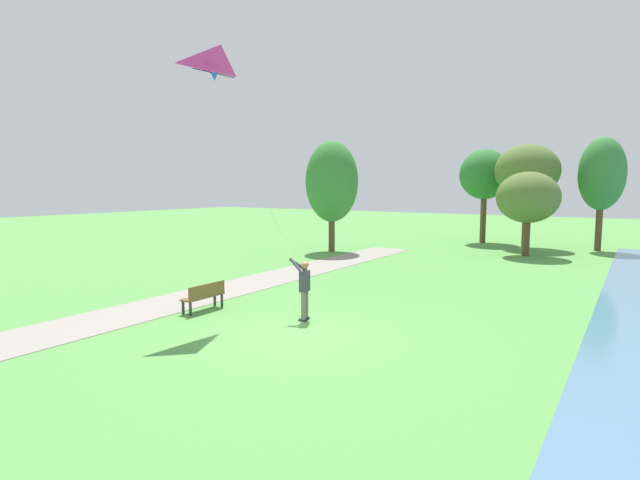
{
  "coord_description": "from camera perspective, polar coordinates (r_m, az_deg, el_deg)",
  "views": [
    {
      "loc": [
        7.41,
        -10.24,
        3.89
      ],
      "look_at": [
        -0.32,
        1.67,
        2.35
      ],
      "focal_mm": 27.66,
      "sensor_mm": 36.0,
      "label": 1
    }
  ],
  "objects": [
    {
      "name": "flying_kite",
      "position": [
        15.37,
        -11.41,
        19.38
      ],
      "size": [
        2.4,
        1.69,
        6.1
      ],
      "color": "#E02D9E"
    },
    {
      "name": "park_bench_near_walkway",
      "position": [
        15.94,
        -13.22,
        -6.2
      ],
      "size": [
        0.44,
        1.5,
        0.88
      ],
      "color": "brown",
      "rests_on": "ground"
    },
    {
      "name": "tree_lakeside_near",
      "position": [
        29.86,
        22.92,
        4.52
      ],
      "size": [
        3.41,
        3.31,
        4.72
      ],
      "color": "brown",
      "rests_on": "ground"
    },
    {
      "name": "tree_treeline_right",
      "position": [
        34.16,
        22.83,
        7.36
      ],
      "size": [
        3.96,
        3.8,
        6.57
      ],
      "color": "brown",
      "rests_on": "ground"
    },
    {
      "name": "ground_plane",
      "position": [
        13.22,
        -2.83,
        -10.92
      ],
      "size": [
        120.0,
        120.0,
        0.0
      ],
      "primitive_type": "plane",
      "color": "#569947"
    },
    {
      "name": "tree_horizon_far",
      "position": [
        29.44,
        1.38,
        6.75
      ],
      "size": [
        3.12,
        3.17,
        6.6
      ],
      "color": "brown",
      "rests_on": "ground"
    },
    {
      "name": "tree_behind_path",
      "position": [
        34.28,
        29.83,
        6.6
      ],
      "size": [
        2.62,
        2.56,
        6.87
      ],
      "color": "brown",
      "rests_on": "ground"
    },
    {
      "name": "walkway_path",
      "position": [
        18.24,
        -13.44,
        -6.26
      ],
      "size": [
        2.45,
        32.0,
        0.02
      ],
      "primitive_type": "cube",
      "rotation": [
        0.0,
        0.0,
        0.0
      ],
      "color": "gray",
      "rests_on": "ground"
    },
    {
      "name": "tree_treeline_center",
      "position": [
        36.04,
        18.52,
        7.16
      ],
      "size": [
        3.36,
        3.71,
        6.45
      ],
      "color": "brown",
      "rests_on": "ground"
    },
    {
      "name": "person_kite_flyer",
      "position": [
        14.38,
        -1.87,
        -5.2
      ],
      "size": [
        0.63,
        0.5,
        1.83
      ],
      "color": "#232328",
      "rests_on": "ground"
    }
  ]
}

